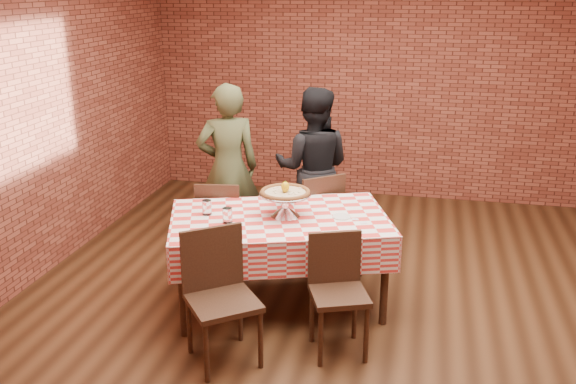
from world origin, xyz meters
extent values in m
plane|color=black|center=(0.00, 0.00, 0.00)|extent=(6.00, 6.00, 0.00)
plane|color=maroon|center=(0.00, 3.00, 1.45)|extent=(5.50, 0.00, 5.50)
cube|color=#3B2616|center=(-0.55, 0.00, 0.38)|extent=(1.91, 1.50, 0.75)
cylinder|color=beige|center=(-0.51, 0.04, 0.95)|extent=(0.45, 0.45, 0.03)
ellipsoid|color=yellow|center=(-0.51, 0.04, 1.00)|extent=(0.08, 0.08, 0.09)
cylinder|color=white|center=(-0.91, -0.21, 0.82)|extent=(0.10, 0.10, 0.12)
cylinder|color=white|center=(-1.12, -0.07, 0.82)|extent=(0.10, 0.10, 0.12)
cylinder|color=white|center=(-0.07, 0.09, 0.76)|extent=(0.18, 0.18, 0.01)
cube|color=white|center=(0.12, 0.01, 0.76)|extent=(0.06, 0.06, 0.00)
cube|color=white|center=(0.04, 0.07, 0.76)|extent=(0.06, 0.04, 0.00)
cube|color=silver|center=(-0.56, 0.30, 0.83)|extent=(0.14, 0.13, 0.15)
imported|color=#43482A|center=(-1.30, 1.03, 0.82)|extent=(0.71, 0.61, 1.64)
imported|color=black|center=(-0.52, 1.30, 0.79)|extent=(0.80, 0.64, 1.58)
camera|label=1|loc=(0.53, -4.53, 2.52)|focal=39.39mm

